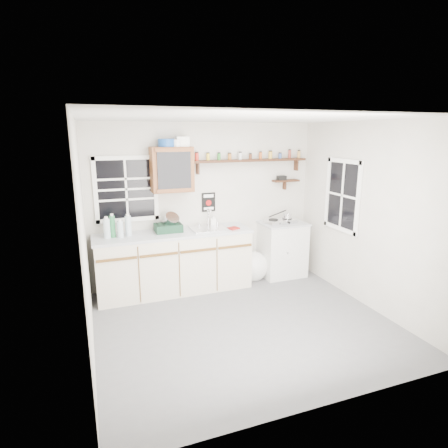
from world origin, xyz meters
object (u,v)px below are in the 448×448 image
(upper_cabinet, at_px, (172,169))
(main_cabinet, at_px, (175,262))
(spice_shelf, at_px, (250,160))
(right_cabinet, at_px, (282,249))
(dish_rack, at_px, (169,225))
(hotplate, at_px, (280,221))

(upper_cabinet, bearing_deg, main_cabinet, -103.68)
(upper_cabinet, xyz_separation_m, spice_shelf, (1.27, 0.07, 0.10))
(right_cabinet, xyz_separation_m, upper_cabinet, (-1.80, 0.12, 1.37))
(main_cabinet, bearing_deg, dish_rack, 126.34)
(main_cabinet, relative_size, dish_rack, 5.92)
(right_cabinet, height_order, hotplate, hotplate)
(hotplate, bearing_deg, right_cabinet, 10.48)
(dish_rack, bearing_deg, right_cabinet, -1.48)
(spice_shelf, height_order, hotplate, spice_shelf)
(hotplate, bearing_deg, spice_shelf, 149.71)
(dish_rack, xyz_separation_m, hotplate, (1.82, -0.06, -0.07))
(upper_cabinet, bearing_deg, dish_rack, -138.29)
(dish_rack, bearing_deg, upper_cabinet, 41.52)
(upper_cabinet, relative_size, dish_rack, 1.67)
(main_cabinet, xyz_separation_m, right_cabinet, (1.83, 0.03, -0.01))
(dish_rack, bearing_deg, spice_shelf, 5.91)
(right_cabinet, distance_m, hotplate, 0.49)
(main_cabinet, xyz_separation_m, dish_rack, (-0.05, 0.07, 0.55))
(main_cabinet, bearing_deg, right_cabinet, 0.79)
(spice_shelf, xyz_separation_m, dish_rack, (-1.36, -0.15, -0.92))
(upper_cabinet, bearing_deg, hotplate, -4.57)
(spice_shelf, bearing_deg, upper_cabinet, -176.88)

